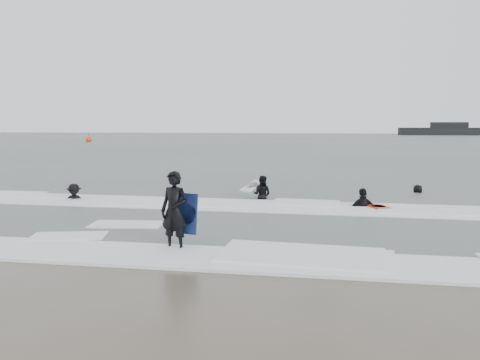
% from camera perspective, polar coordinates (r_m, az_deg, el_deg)
% --- Properties ---
extents(ground, '(320.00, 320.00, 0.00)m').
position_cam_1_polar(ground, '(11.03, -4.88, -8.68)').
color(ground, brown).
rests_on(ground, ground).
extents(sea, '(320.00, 320.00, 0.00)m').
position_cam_1_polar(sea, '(90.33, 8.88, 4.79)').
color(sea, '#47544C').
rests_on(sea, ground).
extents(surfer_centre, '(0.77, 0.60, 1.89)m').
position_cam_1_polar(surfer_centre, '(11.22, -7.93, -8.45)').
color(surfer_centre, black).
rests_on(surfer_centre, ground).
extents(surfer_wading, '(0.85, 0.73, 1.51)m').
position_cam_1_polar(surfer_wading, '(18.41, 2.70, -2.44)').
color(surfer_wading, black).
rests_on(surfer_wading, ground).
extents(surfer_breaker, '(1.14, 0.98, 1.53)m').
position_cam_1_polar(surfer_breaker, '(19.25, -19.55, -2.42)').
color(surfer_breaker, black).
rests_on(surfer_breaker, ground).
extents(surfer_right_near, '(1.18, 0.77, 1.86)m').
position_cam_1_polar(surfer_right_near, '(17.16, 14.76, -3.33)').
color(surfer_right_near, black).
rests_on(surfer_right_near, ground).
extents(surfer_right_far, '(0.79, 0.56, 1.53)m').
position_cam_1_polar(surfer_right_far, '(21.49, 20.83, -1.56)').
color(surfer_right_far, black).
rests_on(surfer_right_far, ground).
extents(surf_foam, '(30.03, 9.06, 0.09)m').
position_cam_1_polar(surf_foam, '(14.52, -0.95, -4.74)').
color(surf_foam, white).
rests_on(surf_foam, ground).
extents(bodyboards, '(5.66, 8.26, 1.25)m').
position_cam_1_polar(bodyboards, '(15.32, 5.19, -2.43)').
color(bodyboards, '#0E1A42').
rests_on(bodyboards, ground).
extents(buoy, '(1.00, 1.00, 1.65)m').
position_cam_1_polar(buoy, '(85.81, -17.96, 4.69)').
color(buoy, red).
rests_on(buoy, ground).
extents(vessel_horizon, '(27.83, 4.97, 3.78)m').
position_cam_1_polar(vessel_horizon, '(150.20, 24.10, 5.53)').
color(vessel_horizon, black).
rests_on(vessel_horizon, ground).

